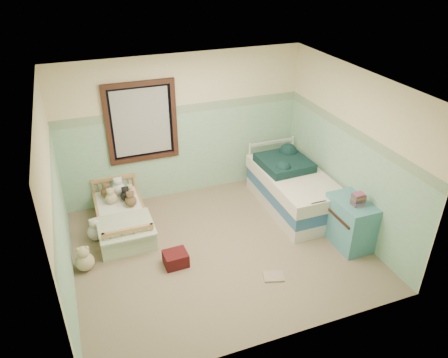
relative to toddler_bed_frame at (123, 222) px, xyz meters
name	(u,v)px	position (x,y,z in m)	size (l,w,h in m)	color
floor	(220,249)	(1.27, -1.05, -0.11)	(4.20, 3.60, 0.02)	#77644E
ceiling	(219,84)	(1.27, -1.05, 2.41)	(4.20, 3.60, 0.02)	silver
wall_back	(183,127)	(1.27, 0.75, 1.15)	(4.20, 0.04, 2.50)	beige
wall_front	(280,255)	(1.27, -2.85, 1.15)	(4.20, 0.04, 2.50)	beige
wall_left	(56,204)	(-0.83, -1.05, 1.15)	(0.04, 3.60, 2.50)	beige
wall_right	(350,152)	(3.37, -1.05, 1.15)	(0.04, 3.60, 2.50)	beige
wainscot_mint	(185,154)	(1.27, 0.74, 0.65)	(4.20, 0.01, 1.50)	#7DA98C
border_strip	(183,109)	(1.27, 0.74, 1.48)	(4.20, 0.01, 0.15)	#3D6D43
window_frame	(142,123)	(0.57, 0.71, 1.35)	(1.16, 0.06, 1.36)	black
window_blinds	(142,122)	(0.57, 0.72, 1.35)	(0.92, 0.01, 1.12)	beige
toddler_bed_frame	(123,222)	(0.00, 0.00, 0.00)	(0.74, 1.49, 0.19)	#AD7C49
toddler_mattress	(121,214)	(0.00, 0.00, 0.16)	(0.68, 1.42, 0.12)	white
patchwork_quilt	(126,226)	(0.00, -0.46, 0.23)	(0.81, 0.74, 0.03)	#6B96B1
plush_bed_brown	(106,192)	(-0.15, 0.50, 0.31)	(0.19, 0.19, 0.19)	brown
plush_bed_white	(119,189)	(0.05, 0.50, 0.33)	(0.22, 0.22, 0.22)	silver
plush_bed_tan	(111,198)	(-0.10, 0.28, 0.31)	(0.19, 0.19, 0.19)	#C9B484
plush_bed_dark	(126,196)	(0.13, 0.28, 0.30)	(0.18, 0.18, 0.18)	black
plush_floor_cream	(96,232)	(-0.42, -0.17, 0.03)	(0.26, 0.26, 0.26)	beige
plush_floor_tan	(85,262)	(-0.64, -0.83, 0.03)	(0.26, 0.26, 0.26)	#C9B484
twin_bed_frame	(292,202)	(2.82, -0.44, 0.01)	(0.92, 1.84, 0.22)	silver
twin_boxspring	(293,191)	(2.82, -0.44, 0.23)	(0.92, 1.84, 0.22)	#235285
twin_mattress	(294,180)	(2.82, -0.44, 0.45)	(0.96, 1.87, 0.22)	#ECE6CA
teal_blanket	(284,163)	(2.77, -0.14, 0.63)	(0.78, 0.83, 0.14)	black
dresser	(350,223)	(3.13, -1.60, 0.27)	(0.46, 0.74, 0.74)	teal
book_stack	(358,200)	(3.13, -1.69, 0.73)	(0.17, 0.13, 0.17)	brown
red_pillow	(176,259)	(0.56, -1.18, 0.01)	(0.33, 0.29, 0.20)	maroon
floor_book	(273,276)	(1.74, -1.90, -0.08)	(0.27, 0.21, 0.03)	gold
extra_plush_0	(130,192)	(0.22, 0.39, 0.29)	(0.15, 0.15, 0.15)	#C9B484
extra_plush_1	(131,201)	(0.18, 0.08, 0.31)	(0.19, 0.19, 0.19)	brown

